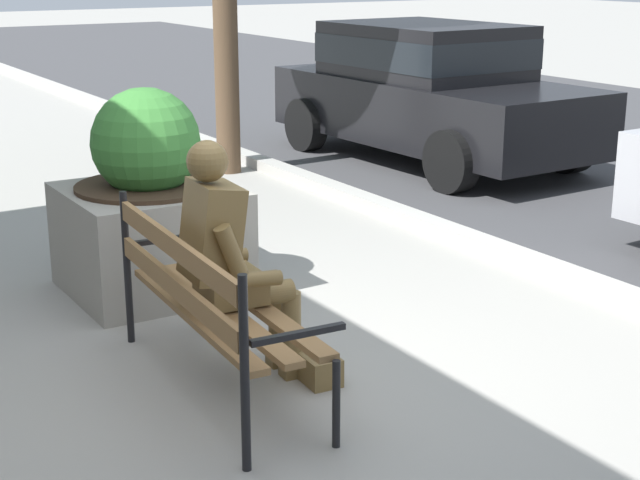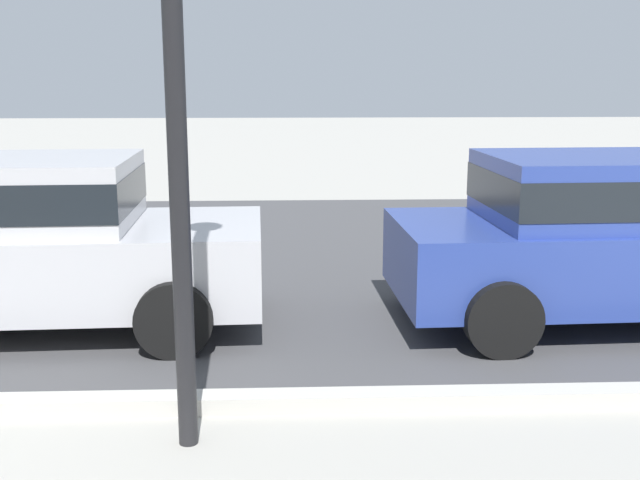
# 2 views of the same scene
# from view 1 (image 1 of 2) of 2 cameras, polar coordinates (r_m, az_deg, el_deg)

# --- Properties ---
(ground_plane) EXTENTS (80.00, 80.00, 0.00)m
(ground_plane) POSITION_cam_1_polar(r_m,az_deg,el_deg) (5.33, -5.26, -8.98)
(ground_plane) COLOR #9E9B93
(curb_stone) EXTENTS (60.00, 0.20, 0.12)m
(curb_stone) POSITION_cam_1_polar(r_m,az_deg,el_deg) (6.98, 16.57, -2.87)
(curb_stone) COLOR #B2AFA8
(curb_stone) RESTS_ON ground
(park_bench) EXTENTS (1.83, 0.64, 0.95)m
(park_bench) POSITION_cam_1_polar(r_m,az_deg,el_deg) (5.17, -6.76, -3.33)
(park_bench) COLOR olive
(park_bench) RESTS_ON ground
(bronze_statue_seated) EXTENTS (0.67, 0.77, 1.37)m
(bronze_statue_seated) POSITION_cam_1_polar(r_m,az_deg,el_deg) (5.24, -4.81, -1.59)
(bronze_statue_seated) COLOR brown
(bronze_statue_seated) RESTS_ON ground
(concrete_planter) EXTENTS (1.12, 1.12, 1.44)m
(concrete_planter) POSITION_cam_1_polar(r_m,az_deg,el_deg) (6.83, -10.03, 1.79)
(concrete_planter) COLOR gray
(concrete_planter) RESTS_ON ground
(parked_car_black) EXTENTS (4.16, 2.05, 1.56)m
(parked_car_black) POSITION_cam_1_polar(r_m,az_deg,el_deg) (11.26, 6.42, 8.89)
(parked_car_black) COLOR black
(parked_car_black) RESTS_ON ground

